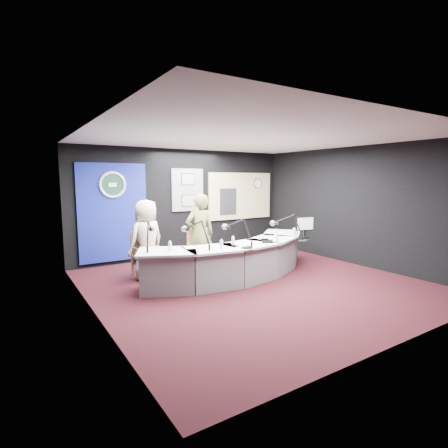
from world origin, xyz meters
TOP-DOWN VIEW (x-y plane):
  - ground at (0.00, 0.00)m, footprint 6.00×6.00m
  - ceiling at (0.00, 0.00)m, footprint 6.00×6.00m
  - wall_back at (0.00, 3.00)m, footprint 6.00×0.02m
  - wall_front at (0.00, -3.00)m, footprint 6.00×0.02m
  - wall_left at (-3.00, 0.00)m, footprint 0.02×6.00m
  - wall_right at (3.00, 0.00)m, footprint 0.02×6.00m
  - broadcast_desk at (-0.05, 0.55)m, footprint 4.50×1.90m
  - backdrop_panel at (-1.90, 2.97)m, footprint 1.60×0.05m
  - agency_seal at (-1.90, 2.93)m, footprint 0.63×0.07m
  - seal_center at (-1.90, 2.94)m, footprint 0.48×0.01m
  - pinboard at (0.05, 2.97)m, footprint 0.90×0.04m
  - framed_photo_upper at (0.05, 2.94)m, footprint 0.34×0.02m
  - framed_photo_lower at (0.05, 2.94)m, footprint 0.34×0.02m
  - booth_window_frame at (1.75, 2.97)m, footprint 2.12×0.06m
  - booth_glow at (1.75, 2.96)m, footprint 2.00×0.02m
  - equipment_rack at (1.30, 2.94)m, footprint 0.55×0.02m
  - wall_clock at (2.35, 2.94)m, footprint 0.28×0.01m
  - armchair_left at (-1.65, 1.46)m, footprint 0.62×0.62m
  - armchair_right at (-0.56, 1.19)m, footprint 0.70×0.70m
  - draped_jacket at (-1.62, 1.71)m, footprint 0.51×0.18m
  - person_man at (-1.65, 1.46)m, footprint 0.91×0.73m
  - person_woman at (-0.56, 1.19)m, footprint 0.69×0.51m
  - computer_monitor at (1.45, 0.12)m, footprint 0.46×0.11m
  - desk_phone at (0.41, 0.12)m, footprint 0.27×0.26m
  - headphones_near at (1.10, -0.20)m, footprint 0.22×0.22m
  - headphones_far at (-0.29, -0.14)m, footprint 0.24×0.24m
  - paper_stack at (-1.15, 0.52)m, footprint 0.26×0.32m
  - notepad at (-0.32, -0.10)m, footprint 0.26×0.35m
  - boom_mic_a at (-1.85, 0.75)m, footprint 0.41×0.67m
  - boom_mic_b at (-1.09, 0.35)m, footprint 0.33×0.70m
  - boom_mic_c at (-0.26, 0.20)m, footprint 0.37×0.69m
  - boom_mic_d at (1.03, 0.21)m, footprint 0.58×0.53m
  - water_bottles at (-0.01, 0.28)m, footprint 3.20×0.59m

SIDE VIEW (x-z plane):
  - ground at x=0.00m, z-range 0.00..0.00m
  - broadcast_desk at x=-0.05m, z-range 0.00..0.75m
  - armchair_left at x=-1.65m, z-range 0.00..0.96m
  - armchair_right at x=-0.56m, z-range 0.00..1.01m
  - draped_jacket at x=-1.62m, z-range 0.27..0.97m
  - paper_stack at x=-1.15m, z-range 0.75..0.75m
  - notepad at x=-0.32m, z-range 0.75..0.75m
  - headphones_near at x=1.10m, z-range 0.75..0.79m
  - headphones_far at x=-0.29m, z-range 0.75..0.79m
  - desk_phone at x=0.41m, z-range 0.75..0.80m
  - person_man at x=-1.65m, z-range 0.00..1.62m
  - water_bottles at x=-0.01m, z-range 0.75..0.93m
  - person_woman at x=-0.56m, z-range 0.00..1.72m
  - boom_mic_a at x=-1.85m, z-range 0.75..1.35m
  - boom_mic_b at x=-1.09m, z-range 0.75..1.35m
  - boom_mic_c at x=-0.26m, z-range 0.75..1.35m
  - boom_mic_d at x=1.03m, z-range 0.75..1.35m
  - computer_monitor at x=1.45m, z-range 0.91..1.23m
  - backdrop_panel at x=-1.90m, z-range 0.10..2.40m
  - wall_back at x=0.00m, z-range 0.00..2.80m
  - wall_front at x=0.00m, z-range 0.00..2.80m
  - wall_left at x=-3.00m, z-range 0.00..2.80m
  - wall_right at x=3.00m, z-range 0.00..2.80m
  - equipment_rack at x=1.30m, z-range 1.03..1.78m
  - framed_photo_lower at x=0.05m, z-range 1.33..1.60m
  - booth_window_frame at x=1.75m, z-range 0.89..2.21m
  - booth_glow at x=1.75m, z-range 0.95..2.15m
  - pinboard at x=0.05m, z-range 1.20..2.30m
  - agency_seal at x=-1.90m, z-range 1.58..2.21m
  - seal_center at x=-1.90m, z-range 1.66..2.14m
  - wall_clock at x=2.35m, z-range 1.76..2.04m
  - framed_photo_upper at x=0.05m, z-range 1.89..2.17m
  - ceiling at x=0.00m, z-range 2.79..2.81m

